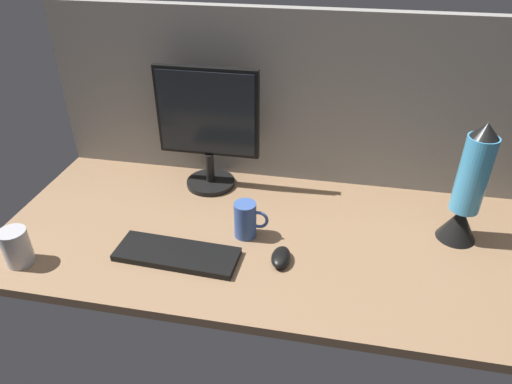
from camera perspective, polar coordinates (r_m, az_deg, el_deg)
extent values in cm
cube|color=#8C6B4C|center=(150.57, 2.84, -5.46)|extent=(180.00, 80.00, 3.00)
cube|color=gray|center=(167.23, 5.08, 11.33)|extent=(180.00, 5.00, 61.94)
cylinder|color=black|center=(174.31, -5.62, 1.20)|extent=(18.00, 18.00, 1.80)
cylinder|color=black|center=(171.09, -5.74, 3.03)|extent=(3.20, 3.20, 11.00)
cube|color=black|center=(162.58, -6.05, 9.79)|extent=(36.49, 2.40, 31.88)
cube|color=black|center=(161.34, -6.19, 9.60)|extent=(34.09, 0.60, 29.48)
cube|color=black|center=(141.37, -9.78, -7.62)|extent=(37.57, 14.71, 2.00)
ellipsoid|color=black|center=(137.48, 3.10, -8.07)|extent=(5.86, 9.75, 3.40)
cylinder|color=#B2B2B7|center=(151.55, -27.57, -6.07)|extent=(8.00, 8.00, 11.42)
cylinder|color=#38569E|center=(144.80, -1.35, -3.45)|extent=(7.03, 7.03, 12.04)
torus|color=#38569E|center=(143.75, 0.34, -3.45)|extent=(6.30, 1.00, 6.30)
cone|color=black|center=(157.46, 23.86, -3.58)|extent=(12.12, 12.12, 11.02)
cylinder|color=#3F99CC|center=(148.63, 25.34, 1.95)|extent=(8.81, 8.81, 24.24)
cone|color=black|center=(142.67, 26.67, 6.90)|extent=(7.93, 7.93, 4.41)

